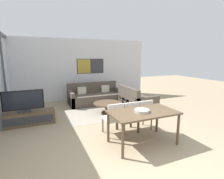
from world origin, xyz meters
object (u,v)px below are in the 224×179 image
(television, at_px, (23,101))
(dining_chair_right, at_px, (143,113))
(sofa_side, at_px, (136,102))
(dining_chair_centre, at_px, (129,115))
(coffee_table, at_px, (108,105))
(fruit_bowl, at_px, (142,111))
(tv_console, at_px, (25,118))
(dining_table, at_px, (143,115))
(dining_chair_left, at_px, (114,117))
(sofa_main, at_px, (95,97))

(television, height_order, dining_chair_right, television)
(sofa_side, height_order, dining_chair_centre, sofa_side)
(coffee_table, relative_size, fruit_bowl, 2.98)
(television, distance_m, dining_chair_centre, 3.08)
(dining_chair_right, height_order, fruit_bowl, dining_chair_right)
(television, relative_size, sofa_side, 0.77)
(sofa_side, height_order, coffee_table, sofa_side)
(tv_console, xyz_separation_m, coffee_table, (2.68, 0.09, 0.08))
(dining_table, bearing_deg, fruit_bowl, -155.96)
(coffee_table, distance_m, dining_table, 2.45)
(fruit_bowl, bearing_deg, tv_console, 137.14)
(tv_console, distance_m, dining_table, 3.50)
(dining_chair_centre, xyz_separation_m, dining_chair_right, (0.43, 0.00, 0.00))
(dining_chair_right, bearing_deg, fruit_bowl, -125.69)
(dining_chair_right, bearing_deg, dining_chair_centre, -179.81)
(fruit_bowl, bearing_deg, dining_chair_right, 54.31)
(dining_chair_centre, bearing_deg, television, 146.99)
(tv_console, distance_m, fruit_bowl, 3.50)
(dining_table, xyz_separation_m, dining_chair_centre, (0.00, 0.65, -0.21))
(coffee_table, bearing_deg, fruit_bowl, -93.61)
(dining_chair_centre, distance_m, dining_chair_right, 0.43)
(television, height_order, dining_chair_centre, television)
(television, xyz_separation_m, dining_chair_left, (2.14, -1.65, -0.24))
(tv_console, xyz_separation_m, sofa_side, (3.87, 0.14, 0.07))
(tv_console, relative_size, sofa_main, 0.75)
(sofa_side, bearing_deg, dining_chair_centre, 144.42)
(tv_console, height_order, television, television)
(dining_chair_centre, bearing_deg, dining_chair_right, 0.19)
(dining_chair_right, bearing_deg, dining_table, -123.70)
(television, bearing_deg, fruit_bowl, -42.87)
(tv_console, xyz_separation_m, dining_chair_centre, (2.58, -1.67, 0.28))
(coffee_table, bearing_deg, tv_console, -178.12)
(sofa_main, height_order, dining_chair_centre, sofa_main)
(sofa_main, xyz_separation_m, fruit_bowl, (-0.15, -3.92, 0.54))
(sofa_main, bearing_deg, coffee_table, -90.00)
(dining_table, distance_m, dining_chair_left, 0.82)
(sofa_main, height_order, dining_chair_right, sofa_main)
(coffee_table, xyz_separation_m, fruit_bowl, (-0.15, -2.43, 0.53))
(tv_console, relative_size, dining_chair_right, 1.95)
(dining_table, bearing_deg, sofa_side, 62.23)
(tv_console, height_order, fruit_bowl, fruit_bowl)
(dining_chair_left, height_order, dining_chair_centre, same)
(sofa_main, xyz_separation_m, coffee_table, (-0.00, -1.49, 0.00))
(sofa_main, bearing_deg, sofa_side, -50.31)
(sofa_side, xyz_separation_m, dining_chair_right, (-0.86, -1.81, 0.21))
(television, bearing_deg, dining_chair_right, -29.06)
(television, xyz_separation_m, coffee_table, (2.68, 0.09, -0.44))
(sofa_main, xyz_separation_m, dining_chair_centre, (-0.10, -3.25, 0.21))
(television, xyz_separation_m, sofa_main, (2.68, 1.58, -0.45))
(television, height_order, coffee_table, television)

